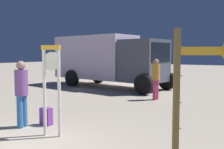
% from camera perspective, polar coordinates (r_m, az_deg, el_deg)
% --- Properties ---
extents(standing_clock, '(0.44, 0.20, 2.01)m').
position_cam_1_polar(standing_clock, '(5.91, -12.94, -1.28)').
color(standing_clock, white).
rests_on(standing_clock, ground_plane).
extents(arrow_sign, '(1.00, 0.66, 2.25)m').
position_cam_1_polar(arrow_sign, '(4.61, 18.09, -0.06)').
color(arrow_sign, olive).
rests_on(arrow_sign, ground_plane).
extents(person_near_clock, '(0.32, 0.32, 1.65)m').
position_cam_1_polar(person_near_clock, '(6.86, -19.01, -3.28)').
color(person_near_clock, '#3068A6').
rests_on(person_near_clock, ground_plane).
extents(backpack, '(0.31, 0.22, 0.44)m').
position_cam_1_polar(backpack, '(7.02, -14.03, -8.83)').
color(backpack, purple).
rests_on(backpack, ground_plane).
extents(person_distant, '(0.31, 0.31, 1.61)m').
position_cam_1_polar(person_distant, '(10.49, 9.48, -0.54)').
color(person_distant, '#C13965').
rests_on(person_distant, ground_plane).
extents(box_truck_near, '(7.00, 3.20, 2.78)m').
position_cam_1_polar(box_truck_near, '(14.40, -1.20, 3.49)').
color(box_truck_near, silver).
rests_on(box_truck_near, ground_plane).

